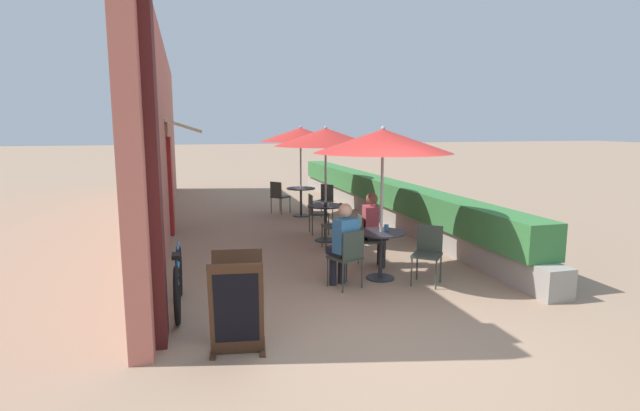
{
  "coord_description": "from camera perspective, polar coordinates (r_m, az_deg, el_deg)",
  "views": [
    {
      "loc": [
        -2.03,
        -4.92,
        2.36
      ],
      "look_at": [
        0.15,
        3.23,
        1.0
      ],
      "focal_mm": 28.0,
      "sensor_mm": 36.0,
      "label": 1
    }
  ],
  "objects": [
    {
      "name": "cafe_chair_mid_left",
      "position": [
        9.57,
        1.96,
        -1.96
      ],
      "size": [
        0.43,
        0.43,
        0.87
      ],
      "rotation": [
        0.0,
        0.0,
        7.79
      ],
      "color": "#384238",
      "rests_on": "ground_plane"
    },
    {
      "name": "cafe_chair_near_right",
      "position": [
        7.67,
        12.24,
        -4.96
      ],
      "size": [
        0.56,
        0.56,
        0.87
      ],
      "rotation": [
        0.0,
        0.0,
        8.75
      ],
      "color": "#384238",
      "rests_on": "ground_plane"
    },
    {
      "name": "cafe_chair_far_right",
      "position": [
        12.69,
        0.52,
        0.8
      ],
      "size": [
        0.56,
        0.56,
        0.87
      ],
      "rotation": [
        0.0,
        0.0,
        8.52
      ],
      "color": "#384238",
      "rests_on": "ground_plane"
    },
    {
      "name": "patio_umbrella_far",
      "position": [
        12.93,
        -2.24,
        8.1
      ],
      "size": [
        2.09,
        2.09,
        2.35
      ],
      "color": "#B7B7BC",
      "rests_on": "ground_plane"
    },
    {
      "name": "cafe_facade_wall",
      "position": [
        12.06,
        -17.57,
        7.45
      ],
      "size": [
        0.98,
        14.51,
        4.2
      ],
      "color": "#C66B5B",
      "rests_on": "ground_plane"
    },
    {
      "name": "cafe_chair_near_back",
      "position": [
        8.43,
        5.36,
        -3.52
      ],
      "size": [
        0.46,
        0.46,
        0.87
      ],
      "rotation": [
        0.0,
        0.0,
        10.84
      ],
      "color": "#384238",
      "rests_on": "ground_plane"
    },
    {
      "name": "patio_table_far",
      "position": [
        13.06,
        -2.19,
        1.08
      ],
      "size": [
        0.74,
        0.74,
        0.74
      ],
      "color": "#28282D",
      "rests_on": "ground_plane"
    },
    {
      "name": "coffee_cup_mid",
      "position": [
        10.03,
        0.65,
        0.14
      ],
      "size": [
        0.07,
        0.07,
        0.09
      ],
      "color": "#232328",
      "rests_on": "patio_table_mid"
    },
    {
      "name": "ground_plane",
      "position": [
        5.83,
        7.04,
        -14.8
      ],
      "size": [
        120.0,
        120.0,
        0.0
      ],
      "primitive_type": "plane",
      "color": "#9E7F66"
    },
    {
      "name": "menu_board",
      "position": [
        5.41,
        -9.44,
        -11.03
      ],
      "size": [
        0.63,
        0.7,
        1.02
      ],
      "rotation": [
        0.0,
        0.0,
        -0.13
      ],
      "color": "#422819",
      "rests_on": "ground_plane"
    },
    {
      "name": "patio_umbrella_mid",
      "position": [
        10.07,
        0.66,
        7.81
      ],
      "size": [
        2.09,
        2.09,
        2.35
      ],
      "color": "#B7B7BC",
      "rests_on": "ground_plane"
    },
    {
      "name": "patio_umbrella_near",
      "position": [
        7.55,
        7.2,
        7.3
      ],
      "size": [
        2.09,
        2.09,
        2.35
      ],
      "color": "#B7B7BC",
      "rests_on": "ground_plane"
    },
    {
      "name": "cafe_chair_near_left",
      "position": [
        7.25,
        3.25,
        -5.58
      ],
      "size": [
        0.52,
        0.52,
        0.87
      ],
      "rotation": [
        0.0,
        0.0,
        6.65
      ],
      "color": "#384238",
      "rests_on": "ground_plane"
    },
    {
      "name": "planter_hedge",
      "position": [
        13.12,
        6.54,
        1.1
      ],
      "size": [
        0.6,
        13.51,
        1.01
      ],
      "color": "gray",
      "rests_on": "ground_plane"
    },
    {
      "name": "coffee_cup_near",
      "position": [
        7.83,
        7.59,
        -2.5
      ],
      "size": [
        0.07,
        0.07,
        0.09
      ],
      "color": "teal",
      "rests_on": "patio_table_near"
    },
    {
      "name": "patio_table_mid",
      "position": [
        10.23,
        0.64,
        -1.16
      ],
      "size": [
        0.74,
        0.74,
        0.74
      ],
      "color": "#28282D",
      "rests_on": "ground_plane"
    },
    {
      "name": "seated_patron_near_back",
      "position": [
        8.41,
        6.12,
        -2.36
      ],
      "size": [
        0.44,
        0.38,
        1.25
      ],
      "rotation": [
        0.0,
        0.0,
        10.84
      ],
      "color": "#23232D",
      "rests_on": "ground_plane"
    },
    {
      "name": "cafe_chair_far_left",
      "position": [
        13.46,
        -4.75,
        1.24
      ],
      "size": [
        0.56,
        0.56,
        0.87
      ],
      "rotation": [
        0.0,
        0.0,
        5.38
      ],
      "color": "#384238",
      "rests_on": "ground_plane"
    },
    {
      "name": "seated_patron_near_left",
      "position": [
        7.3,
        2.7,
        -4.1
      ],
      "size": [
        0.44,
        0.49,
        1.25
      ],
      "rotation": [
        0.0,
        0.0,
        6.65
      ],
      "color": "#23232D",
      "rests_on": "ground_plane"
    },
    {
      "name": "patio_table_near",
      "position": [
        7.76,
        6.96,
        -4.56
      ],
      "size": [
        0.74,
        0.74,
        0.74
      ],
      "color": "#28282D",
      "rests_on": "ground_plane"
    },
    {
      "name": "cafe_chair_mid_right",
      "position": [
        10.91,
        -0.52,
        -0.58
      ],
      "size": [
        0.43,
        0.43,
        0.87
      ],
      "rotation": [
        0.0,
        0.0,
        10.93
      ],
      "color": "#384238",
      "rests_on": "ground_plane"
    },
    {
      "name": "bicycle_leaning",
      "position": [
        6.76,
        -15.9,
        -8.32
      ],
      "size": [
        0.1,
        1.75,
        0.8
      ],
      "rotation": [
        0.0,
        0.0,
        -0.01
      ],
      "color": "black",
      "rests_on": "ground_plane"
    }
  ]
}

